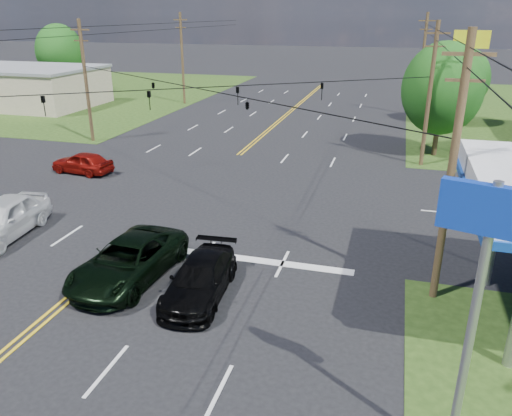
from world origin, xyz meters
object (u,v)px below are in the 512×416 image
(pole_se, at_px, (451,171))
(pole_ne, at_px, (430,94))
(tree_far_l, at_px, (60,52))
(polesign_se, at_px, (485,257))
(retail_nw, at_px, (24,88))
(tree_right_a, at_px, (442,89))
(pole_right_far, at_px, (422,64))
(pole_left_far, at_px, (182,58))
(pole_nw, at_px, (86,80))
(pickup_dkgreen, at_px, (129,261))
(pickup_white, at_px, (3,218))
(suv_black, at_px, (200,279))
(tree_right_b, at_px, (462,79))

(pole_se, xyz_separation_m, pole_ne, (0.00, 18.00, 0.00))
(tree_far_l, relative_size, polesign_se, 1.26)
(retail_nw, relative_size, tree_right_a, 1.96)
(pole_right_far, height_order, tree_far_l, pole_right_far)
(pole_se, distance_m, pole_left_far, 45.22)
(pole_se, height_order, pole_nw, same)
(tree_right_a, bearing_deg, tree_far_l, 156.50)
(tree_right_a, height_order, pickup_dkgreen, tree_right_a)
(pole_se, relative_size, pole_left_far, 0.95)
(retail_nw, bearing_deg, pole_ne, -16.82)
(pickup_white, relative_size, polesign_se, 0.78)
(pole_se, xyz_separation_m, pickup_dkgreen, (-11.57, -1.87, -4.10))
(retail_nw, height_order, pole_ne, pole_ne)
(tree_far_l, distance_m, suv_black, 56.89)
(pole_left_far, bearing_deg, pole_ne, -36.16)
(pole_ne, bearing_deg, pole_right_far, 90.00)
(retail_nw, xyz_separation_m, tree_right_b, (46.50, 2.00, 2.22))
(tree_right_b, distance_m, pickup_white, 40.09)
(pole_ne, height_order, pole_left_far, pole_left_far)
(pickup_dkgreen, bearing_deg, retail_nw, 137.52)
(pole_left_far, xyz_separation_m, polesign_se, (26.00, -44.54, 0.17))
(retail_nw, height_order, tree_right_b, tree_right_b)
(tree_right_a, bearing_deg, pole_nw, -173.66)
(pole_se, height_order, pole_left_far, pole_left_far)
(pole_ne, xyz_separation_m, pickup_dkgreen, (-11.57, -19.87, -4.10))
(suv_black, relative_size, pickup_white, 0.90)
(pole_se, bearing_deg, pickup_white, 179.54)
(pickup_white, bearing_deg, pickup_dkgreen, -20.77)
(pole_nw, xyz_separation_m, tree_right_a, (27.00, 3.00, -0.05))
(pole_se, relative_size, suv_black, 1.95)
(pole_ne, bearing_deg, pole_left_far, 143.84)
(pole_nw, relative_size, pickup_white, 1.75)
(pole_left_far, relative_size, tree_far_l, 1.15)
(pole_se, xyz_separation_m, pole_right_far, (0.00, 37.00, 0.25))
(polesign_se, bearing_deg, pole_right_far, 90.00)
(tree_far_l, xyz_separation_m, polesign_se, (45.00, -48.54, 0.15))
(tree_right_a, relative_size, pickup_dkgreen, 1.40)
(pole_left_far, distance_m, pickup_white, 37.70)
(pole_nw, bearing_deg, pole_se, -34.70)
(tree_right_b, distance_m, tree_far_l, 49.17)
(pole_right_far, bearing_deg, pickup_dkgreen, -106.57)
(suv_black, xyz_separation_m, pickup_white, (-10.87, 2.47, 0.22))
(pole_se, bearing_deg, tree_far_l, 137.66)
(pole_nw, distance_m, tree_right_b, 33.10)
(retail_nw, distance_m, pole_se, 53.09)
(pole_se, relative_size, pole_nw, 1.00)
(pole_se, distance_m, pickup_white, 19.66)
(pole_left_far, bearing_deg, pole_right_far, 0.00)
(pole_ne, distance_m, pole_left_far, 32.20)
(tree_right_a, height_order, tree_far_l, tree_far_l)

